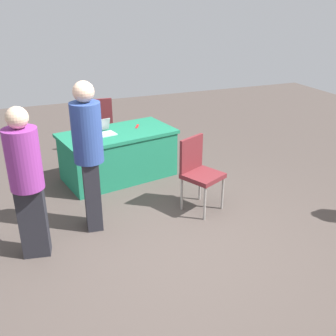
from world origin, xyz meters
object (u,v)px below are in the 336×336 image
Objects in this scene: scissors_red at (137,126)px; yarn_ball at (89,134)px; chair_tucked_left at (100,120)px; person_attendee_browsing at (88,150)px; chair_near_front at (199,169)px; laptop_silver at (103,131)px; table_foreground at (118,155)px; person_attendee_standing at (26,177)px.

yarn_ball is at bearing -45.78° from scissors_red.
scissors_red is at bearing -68.01° from chair_tucked_left.
chair_near_front is at bearing -85.90° from person_attendee_browsing.
person_attendee_browsing is 1.37m from laptop_silver.
laptop_silver is 3.05× the size of yarn_ball.
table_foreground is 1.87× the size of chair_tucked_left.
chair_tucked_left reaches higher than yarn_ball.
person_attendee_browsing is at bearing 62.95° from table_foreground.
scissors_red is (-0.58, -0.16, -0.04)m from laptop_silver.
chair_near_front is at bearing -69.50° from chair_tucked_left.
table_foreground is 1.02× the size of person_attendee_browsing.
chair_tucked_left is at bearing -100.96° from chair_near_front.
scissors_red is (-1.03, -1.44, -0.26)m from person_attendee_browsing.
chair_tucked_left is 8.02× the size of yarn_ball.
laptop_silver is 0.60m from scissors_red.
chair_near_front is 1.54m from scissors_red.
table_foreground is 1.53m from chair_near_front.
person_attendee_browsing is 1.79m from scissors_red.
yarn_ball is (-0.22, -1.19, -0.21)m from person_attendee_browsing.
chair_near_front is 1.63m from laptop_silver.
yarn_ball reaches higher than scissors_red.
person_attendee_browsing is (0.69, 2.61, 0.44)m from chair_tucked_left.
laptop_silver is (0.21, 0.02, 0.41)m from table_foreground.
yarn_ball is at bearing 69.39° from person_attendee_standing.
chair_tucked_left is at bearing -108.22° from yarn_ball.
person_attendee_browsing reaches higher than chair_near_front.
scissors_red is at bearing -102.15° from chair_near_front.
person_attendee_standing is at bearing 50.10° from table_foreground.
person_attendee_standing is (1.39, 2.94, 0.36)m from chair_tucked_left.
person_attendee_browsing is (0.66, 1.30, 0.63)m from table_foreground.
chair_near_front is 5.36× the size of scissors_red.
laptop_silver is (0.24, 1.33, 0.21)m from chair_tucked_left.
table_foreground is 0.54m from scissors_red.
laptop_silver is at bearing -47.29° from scissors_red.
yarn_ball is 0.85m from scissors_red.
chair_near_front is at bearing 18.53° from person_attendee_standing.
person_attendee_browsing is at bearing 79.53° from yarn_ball.
chair_tucked_left is (0.69, -2.65, 0.01)m from chair_near_front.
laptop_silver is at bearing -80.37° from chair_near_front.
chair_near_front is 2.74m from chair_tucked_left.
person_attendee_browsing is (-0.70, -0.33, 0.08)m from person_attendee_standing.
laptop_silver is at bearing -94.36° from chair_tucked_left.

